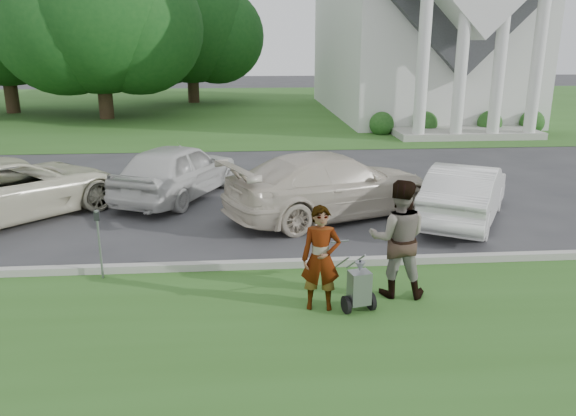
{
  "coord_description": "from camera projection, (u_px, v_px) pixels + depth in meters",
  "views": [
    {
      "loc": [
        -0.69,
        -9.04,
        4.02
      ],
      "look_at": [
        0.03,
        0.0,
        1.32
      ],
      "focal_mm": 35.0,
      "sensor_mm": 36.0,
      "label": 1
    }
  ],
  "objects": [
    {
      "name": "ground",
      "position": [
        286.0,
        280.0,
        9.84
      ],
      "size": [
        120.0,
        120.0,
        0.0
      ],
      "primitive_type": "plane",
      "color": "#333335",
      "rests_on": "ground"
    },
    {
      "name": "grass_strip",
      "position": [
        304.0,
        378.0,
        6.97
      ],
      "size": [
        80.0,
        7.0,
        0.01
      ],
      "primitive_type": "cube",
      "color": "#2E581E",
      "rests_on": "ground"
    },
    {
      "name": "church_lawn",
      "position": [
        254.0,
        107.0,
        35.63
      ],
      "size": [
        80.0,
        30.0,
        0.01
      ],
      "primitive_type": "cube",
      "color": "#2E581E",
      "rests_on": "ground"
    },
    {
      "name": "curb",
      "position": [
        284.0,
        264.0,
        10.34
      ],
      "size": [
        80.0,
        0.18,
        0.15
      ],
      "primitive_type": "cube",
      "color": "#9E9E93",
      "rests_on": "ground"
    },
    {
      "name": "church",
      "position": [
        417.0,
        5.0,
        30.91
      ],
      "size": [
        9.19,
        19.0,
        24.1
      ],
      "color": "white",
      "rests_on": "ground"
    },
    {
      "name": "tree_left",
      "position": [
        98.0,
        19.0,
        28.77
      ],
      "size": [
        10.63,
        8.4,
        9.71
      ],
      "color": "#332316",
      "rests_on": "ground"
    },
    {
      "name": "tree_back",
      "position": [
        190.0,
        30.0,
        36.83
      ],
      "size": [
        9.61,
        7.6,
        8.89
      ],
      "color": "#332316",
      "rests_on": "ground"
    },
    {
      "name": "striping_cart",
      "position": [
        359.0,
        288.0,
        8.59
      ],
      "size": [
        0.6,
        1.02,
        0.89
      ],
      "rotation": [
        0.0,
        0.0,
        0.23
      ],
      "color": "black",
      "rests_on": "ground"
    },
    {
      "name": "person_left",
      "position": [
        321.0,
        259.0,
        8.55
      ],
      "size": [
        0.65,
        0.47,
        1.65
      ],
      "primitive_type": "imported",
      "rotation": [
        0.0,
        0.0,
        -0.13
      ],
      "color": "#999999",
      "rests_on": "ground"
    },
    {
      "name": "person_right",
      "position": [
        398.0,
        239.0,
        8.99
      ],
      "size": [
        1.06,
        0.89,
        1.94
      ],
      "primitive_type": "imported",
      "rotation": [
        0.0,
        0.0,
        2.96
      ],
      "color": "#999999",
      "rests_on": "ground"
    },
    {
      "name": "parking_meter_near",
      "position": [
        99.0,
        236.0,
        9.66
      ],
      "size": [
        0.09,
        0.08,
        1.26
      ],
      "color": "gray",
      "rests_on": "ground"
    },
    {
      "name": "car_a",
      "position": [
        14.0,
        188.0,
        13.15
      ],
      "size": [
        5.3,
        5.38,
        1.44
      ],
      "primitive_type": "imported",
      "rotation": [
        0.0,
        0.0,
        2.38
      ],
      "color": "beige",
      "rests_on": "ground"
    },
    {
      "name": "car_b",
      "position": [
        177.0,
        170.0,
        14.8
      ],
      "size": [
        3.41,
        4.71,
        1.49
      ],
      "primitive_type": "imported",
      "rotation": [
        0.0,
        0.0,
        2.72
      ],
      "color": "silver",
      "rests_on": "ground"
    },
    {
      "name": "car_c",
      "position": [
        332.0,
        185.0,
        13.25
      ],
      "size": [
        5.63,
        4.05,
        1.52
      ],
      "primitive_type": "imported",
      "rotation": [
        0.0,
        0.0,
        1.99
      ],
      "color": "beige",
      "rests_on": "ground"
    },
    {
      "name": "car_d",
      "position": [
        465.0,
        193.0,
        12.91
      ],
      "size": [
        3.27,
        4.22,
        1.34
      ],
      "primitive_type": "imported",
      "rotation": [
        0.0,
        0.0,
        2.62
      ],
      "color": "white",
      "rests_on": "ground"
    }
  ]
}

